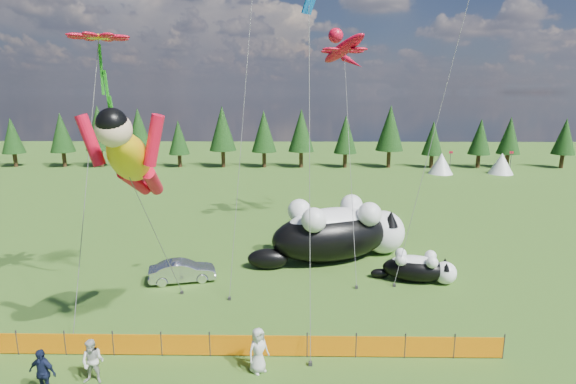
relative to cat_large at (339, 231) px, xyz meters
name	(u,v)px	position (x,y,z in m)	size (l,w,h in m)	color
ground	(243,320)	(-5.33, -8.26, -1.87)	(160.00, 160.00, 0.00)	#15380A
safety_fence	(234,345)	(-5.33, -11.26, -1.37)	(22.06, 0.06, 1.10)	#262626
tree_line	(278,140)	(-5.33, 36.74, 2.13)	(90.00, 4.00, 8.00)	black
festival_tents	(359,163)	(5.67, 31.74, -0.47)	(50.00, 3.20, 2.80)	white
cat_large	(339,231)	(0.00, 0.00, 0.00)	(10.46, 6.53, 3.93)	black
cat_small	(418,268)	(4.26, -3.53, -1.04)	(4.78, 2.39, 1.74)	black
car	(182,271)	(-9.30, -3.77, -1.25)	(1.31, 3.75, 1.24)	silver
spectator_b	(93,362)	(-10.35, -13.06, -0.99)	(0.85, 0.50, 1.75)	beige
spectator_c	(42,373)	(-11.79, -13.84, -0.94)	(1.08, 0.55, 1.85)	#151C3B
spectator_e	(258,350)	(-4.25, -12.27, -0.96)	(0.89, 0.58, 1.83)	beige
superhero_kite	(130,158)	(-9.15, -10.96, 6.34)	(5.27, 8.42, 11.24)	#E0AD0B
gecko_kite	(344,49)	(0.67, 6.37, 11.90)	(6.32, 14.77, 17.49)	red
flower_kite	(99,41)	(-11.57, -7.13, 11.01)	(3.28, 5.44, 13.45)	red
diamond_kite_c	(309,22)	(-2.30, -8.67, 11.58)	(0.81, 3.86, 14.91)	blue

